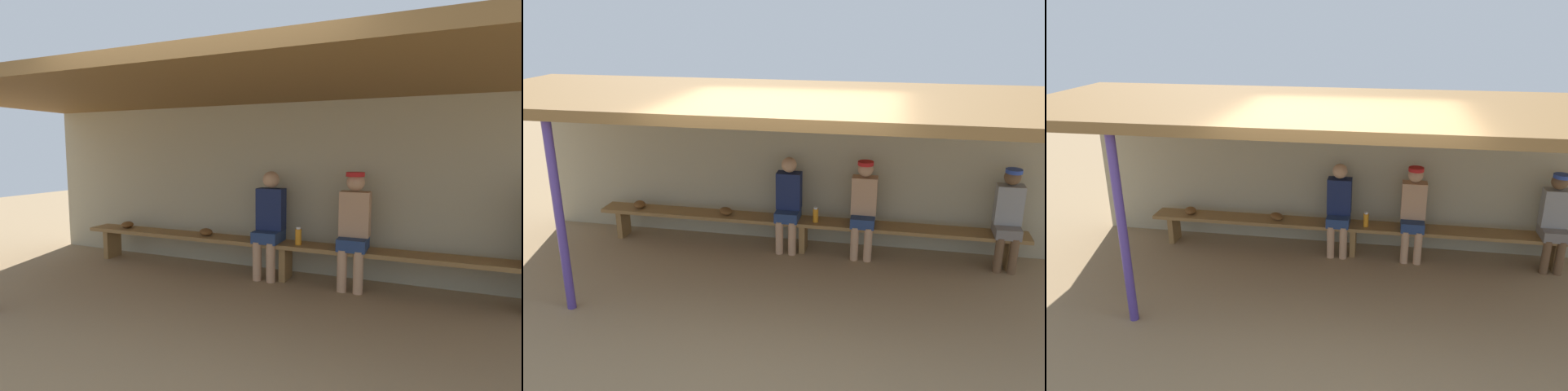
{
  "view_description": "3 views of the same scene",
  "coord_description": "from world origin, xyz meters",
  "views": [
    {
      "loc": [
        1.59,
        -3.04,
        1.58
      ],
      "look_at": [
        -0.22,
        1.28,
        1.06
      ],
      "focal_mm": 27.64,
      "sensor_mm": 36.0,
      "label": 1
    },
    {
      "loc": [
        1.15,
        -5.51,
        3.27
      ],
      "look_at": [
        -0.23,
        1.31,
        0.89
      ],
      "focal_mm": 37.8,
      "sensor_mm": 36.0,
      "label": 2
    },
    {
      "loc": [
        0.42,
        -5.1,
        3.31
      ],
      "look_at": [
        -0.64,
        1.33,
        0.94
      ],
      "focal_mm": 34.54,
      "sensor_mm": 36.0,
      "label": 3
    }
  ],
  "objects": [
    {
      "name": "baseball_glove_dark_brown",
      "position": [
        -2.47,
        1.57,
        0.51
      ],
      "size": [
        0.26,
        0.29,
        0.09
      ],
      "primitive_type": "ellipsoid",
      "rotation": [
        0.0,
        0.0,
        5.19
      ],
      "color": "brown",
      "rests_on": "bench"
    },
    {
      "name": "ground_plane",
      "position": [
        0.0,
        0.0,
        0.0
      ],
      "size": [
        24.0,
        24.0,
        0.0
      ],
      "primitive_type": "plane",
      "color": "#937754"
    },
    {
      "name": "back_wall",
      "position": [
        0.0,
        2.0,
        1.1
      ],
      "size": [
        8.0,
        0.2,
        2.2
      ],
      "primitive_type": "cube",
      "color": "tan",
      "rests_on": "ground"
    },
    {
      "name": "support_post",
      "position": [
        -2.35,
        -0.55,
        1.1
      ],
      "size": [
        0.1,
        0.1,
        2.2
      ],
      "primitive_type": "cylinder",
      "color": "#4C388C",
      "rests_on": "ground"
    },
    {
      "name": "baseball_glove_tan",
      "position": [
        -1.13,
        1.56,
        0.51
      ],
      "size": [
        0.29,
        0.29,
        0.09
      ],
      "primitive_type": "ellipsoid",
      "rotation": [
        0.0,
        0.0,
        5.46
      ],
      "color": "brown",
      "rests_on": "bench"
    },
    {
      "name": "water_bottle_clear",
      "position": [
        0.18,
        1.51,
        0.56
      ],
      "size": [
        0.08,
        0.08,
        0.22
      ],
      "color": "orange",
      "rests_on": "bench"
    },
    {
      "name": "player_in_red",
      "position": [
        0.82,
        1.55,
        0.75
      ],
      "size": [
        0.34,
        0.42,
        1.34
      ],
      "color": "navy",
      "rests_on": "ground"
    },
    {
      "name": "player_in_white",
      "position": [
        -0.22,
        1.55,
        0.73
      ],
      "size": [
        0.34,
        0.42,
        1.34
      ],
      "color": "navy",
      "rests_on": "ground"
    },
    {
      "name": "player_middle",
      "position": [
        2.68,
        1.55,
        0.75
      ],
      "size": [
        0.34,
        0.42,
        1.34
      ],
      "color": "slate",
      "rests_on": "ground"
    },
    {
      "name": "bench",
      "position": [
        0.0,
        1.55,
        0.39
      ],
      "size": [
        6.0,
        0.36,
        0.46
      ],
      "color": "olive",
      "rests_on": "ground"
    },
    {
      "name": "dugout_roof",
      "position": [
        0.0,
        0.7,
        2.26
      ],
      "size": [
        8.0,
        2.8,
        0.12
      ],
      "primitive_type": "cube",
      "color": "brown",
      "rests_on": "back_wall"
    }
  ]
}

